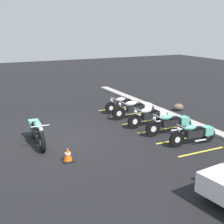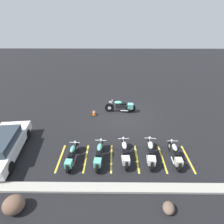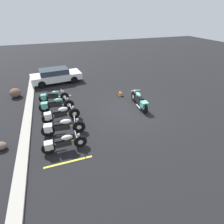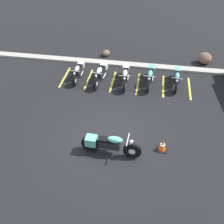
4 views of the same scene
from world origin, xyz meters
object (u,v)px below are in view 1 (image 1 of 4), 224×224
at_px(motorcycle_teal_featured, 37,131).
at_px(parked_bike_3, 171,123).
at_px(parked_bike_4, 195,133).
at_px(parked_bike_0, 125,104).
at_px(traffic_cone, 68,155).
at_px(landscape_rock_0, 178,107).
at_px(parked_bike_2, 151,116).
at_px(parked_bike_1, 136,109).

xyz_separation_m(motorcycle_teal_featured, parked_bike_3, (1.40, 5.41, -0.05)).
bearing_deg(parked_bike_4, parked_bike_0, -84.49).
height_order(parked_bike_0, traffic_cone, parked_bike_0).
xyz_separation_m(parked_bike_3, traffic_cone, (0.76, -4.88, -0.23)).
xyz_separation_m(motorcycle_teal_featured, parked_bike_4, (2.83, 5.49, -0.08)).
bearing_deg(landscape_rock_0, parked_bike_3, -42.39).
height_order(parked_bike_2, traffic_cone, parked_bike_2).
relative_size(parked_bike_0, traffic_cone, 4.15).
bearing_deg(parked_bike_3, motorcycle_teal_featured, -11.14).
xyz_separation_m(parked_bike_3, landscape_rock_0, (-2.94, 2.69, -0.28)).
distance_m(motorcycle_teal_featured, landscape_rock_0, 8.25).
bearing_deg(landscape_rock_0, parked_bike_0, -111.01).
xyz_separation_m(motorcycle_teal_featured, traffic_cone, (2.16, 0.53, -0.28)).
distance_m(parked_bike_1, parked_bike_4, 4.15).
bearing_deg(parked_bike_1, parked_bike_2, 95.38).
relative_size(parked_bike_1, parked_bike_3, 1.02).
relative_size(parked_bike_4, landscape_rock_0, 3.74).
relative_size(parked_bike_1, traffic_cone, 4.53).
xyz_separation_m(parked_bike_0, parked_bike_1, (1.29, -0.08, 0.04)).
bearing_deg(parked_bike_2, traffic_cone, 21.16).
distance_m(motorcycle_teal_featured, parked_bike_0, 5.93).
bearing_deg(landscape_rock_0, parked_bike_4, -30.80).
height_order(motorcycle_teal_featured, landscape_rock_0, motorcycle_teal_featured).
height_order(parked_bike_2, parked_bike_4, parked_bike_2).
height_order(parked_bike_4, traffic_cone, parked_bike_4).
distance_m(parked_bike_4, landscape_rock_0, 5.09).
bearing_deg(parked_bike_4, parked_bike_3, -82.97).
xyz_separation_m(parked_bike_0, traffic_cone, (4.77, -4.80, -0.20)).
bearing_deg(parked_bike_1, parked_bike_0, -87.97).
height_order(parked_bike_0, parked_bike_2, parked_bike_2).
xyz_separation_m(parked_bike_2, traffic_cone, (2.11, -4.72, -0.23)).
bearing_deg(parked_bike_0, parked_bike_2, 88.67).
xyz_separation_m(parked_bike_0, parked_bike_2, (2.66, -0.08, 0.03)).
distance_m(parked_bike_2, parked_bike_4, 2.79).
bearing_deg(parked_bike_3, traffic_cone, 12.26).
xyz_separation_m(parked_bike_2, landscape_rock_0, (-1.59, 2.85, -0.27)).
bearing_deg(parked_bike_3, parked_bike_0, -85.38).
relative_size(parked_bike_2, traffic_cone, 4.42).
bearing_deg(traffic_cone, parked_bike_0, 134.82).
bearing_deg(motorcycle_teal_featured, parked_bike_3, 78.44).
xyz_separation_m(parked_bike_1, landscape_rock_0, (-0.23, 2.85, -0.29)).
xyz_separation_m(parked_bike_4, landscape_rock_0, (-4.37, 2.61, -0.24)).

